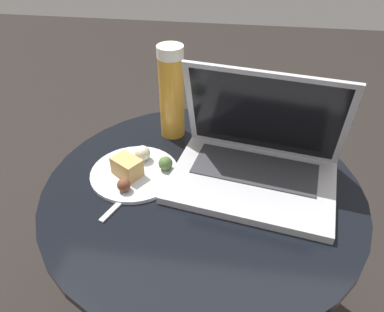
# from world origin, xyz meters

# --- Properties ---
(table) EXTENTS (0.74, 0.74, 0.55)m
(table) POSITION_xyz_m (0.00, 0.00, 0.42)
(table) COLOR black
(table) RESTS_ON ground_plane
(napkin) EXTENTS (0.20, 0.16, 0.00)m
(napkin) POSITION_xyz_m (-0.14, 0.02, 0.56)
(napkin) COLOR silver
(napkin) RESTS_ON table
(laptop) EXTENTS (0.41, 0.32, 0.26)m
(laptop) POSITION_xyz_m (0.12, 0.05, 0.61)
(laptop) COLOR #B2B2B7
(laptop) RESTS_ON table
(beer_glass) EXTENTS (0.07, 0.07, 0.25)m
(beer_glass) POSITION_xyz_m (-0.11, 0.21, 0.68)
(beer_glass) COLOR gold
(beer_glass) RESTS_ON table
(snack_plate) EXTENTS (0.21, 0.21, 0.05)m
(snack_plate) POSITION_xyz_m (-0.17, 0.02, 0.57)
(snack_plate) COLOR silver
(snack_plate) RESTS_ON table
(fork) EXTENTS (0.08, 0.17, 0.00)m
(fork) POSITION_xyz_m (-0.16, -0.04, 0.56)
(fork) COLOR silver
(fork) RESTS_ON table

